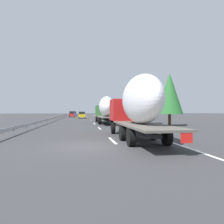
% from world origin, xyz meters
% --- Properties ---
extents(ground_plane, '(260.00, 260.00, 0.00)m').
position_xyz_m(ground_plane, '(40.00, 0.00, 0.00)').
color(ground_plane, '#38383A').
extents(lane_stripe_0, '(3.20, 0.20, 0.01)m').
position_xyz_m(lane_stripe_0, '(2.00, -1.80, 0.00)').
color(lane_stripe_0, white).
rests_on(lane_stripe_0, ground_plane).
extents(lane_stripe_1, '(3.20, 0.20, 0.01)m').
position_xyz_m(lane_stripe_1, '(12.20, -1.80, 0.00)').
color(lane_stripe_1, white).
rests_on(lane_stripe_1, ground_plane).
extents(lane_stripe_2, '(3.20, 0.20, 0.01)m').
position_xyz_m(lane_stripe_2, '(21.27, -1.80, 0.00)').
color(lane_stripe_2, white).
rests_on(lane_stripe_2, ground_plane).
extents(lane_stripe_3, '(3.20, 0.20, 0.01)m').
position_xyz_m(lane_stripe_3, '(33.85, -1.80, 0.00)').
color(lane_stripe_3, white).
rests_on(lane_stripe_3, ground_plane).
extents(lane_stripe_4, '(3.20, 0.20, 0.01)m').
position_xyz_m(lane_stripe_4, '(35.03, -1.80, 0.00)').
color(lane_stripe_4, white).
rests_on(lane_stripe_4, ground_plane).
extents(lane_stripe_5, '(3.20, 0.20, 0.01)m').
position_xyz_m(lane_stripe_5, '(56.05, -1.80, 0.00)').
color(lane_stripe_5, white).
rests_on(lane_stripe_5, ground_plane).
extents(lane_stripe_6, '(3.20, 0.20, 0.01)m').
position_xyz_m(lane_stripe_6, '(64.05, -1.80, 0.00)').
color(lane_stripe_6, white).
rests_on(lane_stripe_6, ground_plane).
extents(lane_stripe_7, '(3.20, 0.20, 0.01)m').
position_xyz_m(lane_stripe_7, '(72.99, -1.80, 0.00)').
color(lane_stripe_7, white).
rests_on(lane_stripe_7, ground_plane).
extents(edge_line_right, '(110.00, 0.20, 0.01)m').
position_xyz_m(edge_line_right, '(45.00, -5.50, 0.00)').
color(edge_line_right, white).
rests_on(edge_line_right, ground_plane).
extents(truck_lead, '(14.00, 2.55, 4.35)m').
position_xyz_m(truck_lead, '(21.41, -3.60, 2.46)').
color(truck_lead, '#387038').
rests_on(truck_lead, ground_plane).
extents(truck_trailing, '(12.09, 2.55, 4.45)m').
position_xyz_m(truck_trailing, '(2.19, -3.60, 2.49)').
color(truck_trailing, '#B21919').
rests_on(truck_trailing, ground_plane).
extents(car_red_compact, '(4.78, 1.76, 1.97)m').
position_xyz_m(car_red_compact, '(58.27, 3.39, 0.98)').
color(car_red_compact, red).
rests_on(car_red_compact, ground_plane).
extents(car_yellow_coupe, '(4.39, 1.91, 1.88)m').
position_xyz_m(car_yellow_coupe, '(46.96, 0.12, 0.94)').
color(car_yellow_coupe, gold).
rests_on(car_yellow_coupe, ground_plane).
extents(car_blue_sedan, '(4.09, 1.80, 1.93)m').
position_xyz_m(car_blue_sedan, '(79.51, 3.35, 0.96)').
color(car_blue_sedan, '#28479E').
rests_on(car_blue_sedan, ground_plane).
extents(road_sign, '(0.10, 0.90, 3.49)m').
position_xyz_m(road_sign, '(46.04, -6.70, 2.40)').
color(road_sign, gray).
rests_on(road_sign, ground_plane).
extents(tree_0, '(3.17, 3.17, 5.68)m').
position_xyz_m(tree_0, '(48.58, -12.95, 3.45)').
color(tree_0, '#472D19').
rests_on(tree_0, ground_plane).
extents(tree_1, '(3.88, 3.88, 6.00)m').
position_xyz_m(tree_1, '(19.73, -10.02, 3.85)').
color(tree_1, '#472D19').
rests_on(tree_1, ground_plane).
extents(tree_2, '(2.81, 2.81, 5.03)m').
position_xyz_m(tree_2, '(84.82, -11.28, 3.25)').
color(tree_2, '#472D19').
rests_on(tree_2, ground_plane).
extents(tree_3, '(3.22, 3.22, 5.85)m').
position_xyz_m(tree_3, '(53.69, -12.31, 3.53)').
color(tree_3, '#472D19').
rests_on(tree_3, ground_plane).
extents(tree_4, '(3.62, 3.62, 7.34)m').
position_xyz_m(tree_4, '(14.76, -11.78, 4.48)').
color(tree_4, '#472D19').
rests_on(tree_4, ground_plane).
extents(guardrail_median, '(94.00, 0.10, 0.76)m').
position_xyz_m(guardrail_median, '(43.00, 6.00, 0.58)').
color(guardrail_median, '#9EA0A5').
rests_on(guardrail_median, ground_plane).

